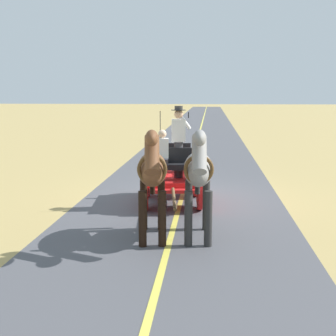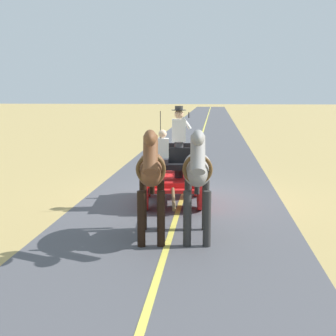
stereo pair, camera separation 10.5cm
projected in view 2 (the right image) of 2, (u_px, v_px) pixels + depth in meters
The scene contains 6 objects.
ground_plane at pixel (183, 196), 13.07m from camera, with size 200.00×200.00×0.00m, color tan.
road_surface at pixel (183, 196), 13.07m from camera, with size 5.27×160.00×0.01m, color #4C4C51.
road_centre_stripe at pixel (183, 196), 13.07m from camera, with size 0.12×160.00×0.00m, color #DBCC4C.
horse_drawn_carriage at pixel (173, 172), 12.14m from camera, with size 1.64×4.52×2.50m.
horse_near_side at pixel (197, 172), 9.07m from camera, with size 0.63×2.13×2.21m.
horse_off_side at pixel (151, 172), 9.07m from camera, with size 0.74×2.14×2.21m.
Camera 2 is at (-0.85, 12.76, 2.84)m, focal length 50.92 mm.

